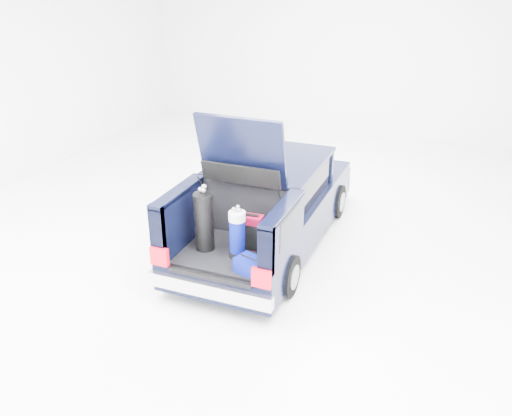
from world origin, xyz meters
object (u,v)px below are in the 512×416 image
at_px(blue_golf_bag, 237,234).
at_px(blue_duffel, 252,266).
at_px(car, 270,204).
at_px(red_suitcase, 251,232).
at_px(black_golf_bag, 204,221).

relative_size(blue_golf_bag, blue_duffel, 1.58).
height_order(car, red_suitcase, car).
xyz_separation_m(red_suitcase, black_golf_bag, (-0.60, -0.29, 0.19)).
relative_size(red_suitcase, black_golf_bag, 0.54).
xyz_separation_m(car, blue_duffel, (0.50, -2.01, 0.03)).
bearing_deg(blue_golf_bag, red_suitcase, 68.68).
xyz_separation_m(red_suitcase, blue_duffel, (0.26, -0.64, -0.15)).
distance_m(black_golf_bag, blue_golf_bag, 0.53).
bearing_deg(red_suitcase, blue_golf_bag, -107.05).
distance_m(car, red_suitcase, 1.40).
height_order(car, blue_golf_bag, car).
bearing_deg(car, blue_duffel, -76.01).
bearing_deg(car, red_suitcase, -80.22).
bearing_deg(black_golf_bag, red_suitcase, 5.78).
xyz_separation_m(black_golf_bag, blue_golf_bag, (0.52, -0.03, -0.09)).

